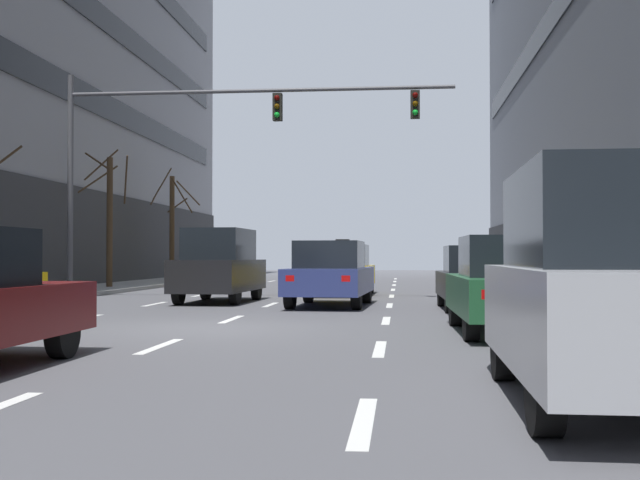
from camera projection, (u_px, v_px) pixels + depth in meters
ground_plane at (209, 328)px, 14.68m from camera, size 120.00×120.00×0.00m
lane_stripe_l1_s4 at (83, 318)px, 16.99m from camera, size 0.16×2.00×0.01m
lane_stripe_l1_s5 at (155, 304)px, 21.97m from camera, size 0.16×2.00×0.01m
lane_stripe_l1_s6 at (200, 295)px, 26.94m from camera, size 0.16×2.00×0.01m
lane_stripe_l1_s7 at (232, 289)px, 31.91m from camera, size 0.16×2.00×0.01m
lane_stripe_l1_s8 at (254, 285)px, 36.89m from camera, size 0.16×2.00×0.01m
lane_stripe_l1_s9 at (272, 281)px, 41.86m from camera, size 0.16×2.00×0.01m
lane_stripe_l1_s10 at (285, 278)px, 46.83m from camera, size 0.16×2.00×0.01m
lane_stripe_l2_s3 at (160, 346)px, 11.70m from camera, size 0.16×2.00×0.01m
lane_stripe_l2_s4 at (232, 319)px, 16.67m from camera, size 0.16×2.00×0.01m
lane_stripe_l2_s5 at (271, 305)px, 21.64m from camera, size 0.16×2.00×0.01m
lane_stripe_l2_s6 at (295, 296)px, 26.62m from camera, size 0.16×2.00×0.01m
lane_stripe_l2_s7 at (311, 289)px, 31.59m from camera, size 0.16×2.00×0.01m
lane_stripe_l2_s8 at (324, 285)px, 36.56m from camera, size 0.16×2.00×0.01m
lane_stripe_l2_s9 at (333, 281)px, 41.54m from camera, size 0.16×2.00×0.01m
lane_stripe_l2_s10 at (340, 279)px, 46.51m from camera, size 0.16×2.00×0.01m
lane_stripe_l3_s2 at (364, 421)px, 6.40m from camera, size 0.16×2.00×0.01m
lane_stripe_l3_s3 at (380, 349)px, 11.37m from camera, size 0.16×2.00×0.01m
lane_stripe_l3_s4 at (386, 320)px, 16.35m from camera, size 0.16×2.00×0.01m
lane_stripe_l3_s5 at (390, 305)px, 21.32m from camera, size 0.16×2.00×0.01m
lane_stripe_l3_s6 at (392, 296)px, 26.29m from camera, size 0.16×2.00×0.01m
lane_stripe_l3_s7 at (393, 290)px, 31.27m from camera, size 0.16×2.00×0.01m
lane_stripe_l3_s8 at (394, 285)px, 36.24m from camera, size 0.16×2.00×0.01m
lane_stripe_l3_s9 at (395, 282)px, 41.22m from camera, size 0.16×2.00×0.01m
lane_stripe_l3_s10 at (395, 279)px, 46.19m from camera, size 0.16×2.00×0.01m
car_driving_1 at (220, 266)px, 22.96m from camera, size 1.98×4.41×2.10m
taxi_driving_2 at (343, 270)px, 27.02m from camera, size 2.02×4.59×1.89m
car_driving_3 at (330, 274)px, 21.10m from camera, size 2.13×4.66×1.72m
taxi_driving_5 at (219, 262)px, 37.32m from camera, size 1.95×4.36×2.26m
car_parked_0 at (611, 286)px, 7.12m from camera, size 1.89×4.40×2.12m
car_parked_1 at (511, 286)px, 13.64m from camera, size 1.94×4.47×1.66m
car_parked_2 at (477, 278)px, 19.65m from camera, size 1.84×4.23×1.57m
traffic_signal_0 at (202, 134)px, 24.72m from camera, size 12.07×0.35×6.89m
street_tree_0 at (172, 224)px, 39.22m from camera, size 2.20×2.15×5.61m
street_tree_2 at (109, 216)px, 30.85m from camera, size 2.08×2.14×5.44m
pedestrian_1 at (549, 265)px, 28.09m from camera, size 0.53×0.23×1.52m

